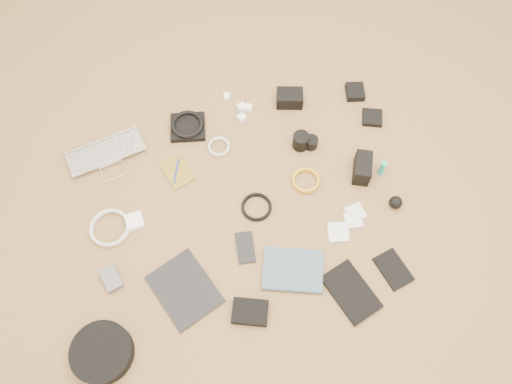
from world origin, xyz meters
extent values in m
cube|color=brown|center=(0.00, 0.00, -0.02)|extent=(4.00, 4.00, 0.04)
imported|color=#BBBCC0|center=(-0.52, 0.33, 0.01)|extent=(0.37, 0.29, 0.03)
cube|color=black|center=(-0.16, 0.42, 0.01)|extent=(0.17, 0.17, 0.03)
torus|color=black|center=(-0.16, 0.42, 0.04)|extent=(0.16, 0.16, 0.02)
cube|color=white|center=(0.10, 0.46, 0.02)|extent=(0.04, 0.04, 0.03)
cube|color=white|center=(0.05, 0.54, 0.01)|extent=(0.04, 0.04, 0.03)
cube|color=white|center=(0.13, 0.45, 0.01)|extent=(0.04, 0.04, 0.03)
cube|color=white|center=(0.09, 0.40, 0.02)|extent=(0.04, 0.04, 0.03)
cube|color=black|center=(0.32, 0.44, 0.03)|extent=(0.14, 0.11, 0.07)
cube|color=black|center=(0.63, 0.41, 0.02)|extent=(0.10, 0.11, 0.03)
cube|color=olive|center=(-0.25, 0.22, 0.00)|extent=(0.14, 0.17, 0.01)
cylinder|color=#1430A7|center=(-0.25, 0.22, 0.01)|extent=(0.05, 0.11, 0.01)
torus|color=silver|center=(-0.05, 0.29, 0.01)|extent=(0.13, 0.13, 0.01)
cylinder|color=black|center=(0.30, 0.21, 0.04)|extent=(0.08, 0.08, 0.08)
cylinder|color=black|center=(0.34, 0.20, 0.03)|extent=(0.06, 0.06, 0.05)
cube|color=black|center=(0.65, 0.26, 0.01)|extent=(0.11, 0.11, 0.02)
cube|color=white|center=(-0.45, 0.03, 0.01)|extent=(0.07, 0.07, 0.03)
torus|color=silver|center=(-0.55, 0.03, 0.01)|extent=(0.18, 0.18, 0.01)
torus|color=black|center=(0.04, -0.03, 0.01)|extent=(0.16, 0.16, 0.01)
torus|color=gold|center=(0.27, 0.03, 0.01)|extent=(0.14, 0.14, 0.01)
cube|color=black|center=(0.51, 0.01, 0.05)|extent=(0.11, 0.14, 0.09)
cylinder|color=#1AA99F|center=(0.59, -0.01, 0.04)|extent=(0.02, 0.02, 0.08)
cube|color=#555459|center=(-0.58, -0.19, 0.01)|extent=(0.08, 0.11, 0.03)
cube|color=black|center=(-0.31, -0.29, 0.01)|extent=(0.28, 0.31, 0.01)
cube|color=black|center=(-0.05, -0.19, 0.01)|extent=(0.08, 0.14, 0.01)
cube|color=silver|center=(0.33, -0.22, 0.01)|extent=(0.10, 0.10, 0.01)
cube|color=silver|center=(0.40, -0.19, 0.00)|extent=(0.08, 0.08, 0.01)
cube|color=silver|center=(0.42, -0.16, 0.00)|extent=(0.08, 0.08, 0.01)
sphere|color=black|center=(0.59, -0.17, 0.03)|extent=(0.06, 0.06, 0.05)
cylinder|color=black|center=(-0.64, -0.45, 0.03)|extent=(0.27, 0.27, 0.06)
cube|color=black|center=(-0.09, -0.44, 0.02)|extent=(0.16, 0.13, 0.03)
imported|color=#3D5467|center=(0.08, -0.41, 0.01)|extent=(0.27, 0.24, 0.02)
cube|color=black|center=(0.30, -0.47, 0.01)|extent=(0.20, 0.25, 0.02)
cube|color=black|center=(0.48, -0.42, 0.01)|extent=(0.13, 0.17, 0.01)
camera|label=1|loc=(-0.18, -0.86, 1.87)|focal=35.00mm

